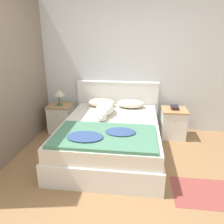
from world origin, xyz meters
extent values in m
plane|color=#997047|center=(0.00, 0.00, 0.00)|extent=(16.00, 16.00, 0.00)
cube|color=silver|center=(0.00, 2.13, 1.27)|extent=(9.00, 0.06, 2.55)
cube|color=gray|center=(-1.66, 1.05, 1.27)|extent=(0.06, 3.10, 2.55)
cube|color=white|center=(-0.14, 1.01, 0.16)|extent=(1.55, 2.06, 0.32)
cube|color=silver|center=(-0.14, 1.01, 0.43)|extent=(1.49, 2.00, 0.21)
cube|color=white|center=(-0.14, 2.06, 0.48)|extent=(1.63, 0.04, 0.96)
cylinder|color=white|center=(-0.14, 2.06, 0.96)|extent=(1.63, 0.06, 0.06)
cube|color=white|center=(-1.23, 1.75, 0.26)|extent=(0.43, 0.43, 0.52)
cube|color=tan|center=(-1.23, 1.75, 0.54)|extent=(0.46, 0.45, 0.03)
sphere|color=tan|center=(-1.23, 1.52, 0.41)|extent=(0.02, 0.02, 0.02)
cube|color=white|center=(0.96, 1.75, 0.26)|extent=(0.43, 0.43, 0.52)
cube|color=tan|center=(0.96, 1.75, 0.54)|extent=(0.46, 0.45, 0.03)
sphere|color=tan|center=(0.96, 1.52, 0.41)|extent=(0.02, 0.02, 0.02)
ellipsoid|color=beige|center=(-0.42, 1.81, 0.61)|extent=(0.52, 0.35, 0.15)
ellipsoid|color=beige|center=(0.15, 1.81, 0.61)|extent=(0.52, 0.35, 0.15)
cube|color=#4C8466|center=(-0.14, 0.45, 0.55)|extent=(1.37, 0.86, 0.04)
ellipsoid|color=#334C7F|center=(-0.38, 0.32, 0.59)|extent=(0.48, 0.34, 0.04)
ellipsoid|color=#334C7F|center=(0.07, 0.54, 0.59)|extent=(0.41, 0.30, 0.03)
ellipsoid|color=silver|center=(-0.28, 1.37, 0.64)|extent=(0.30, 0.58, 0.22)
sphere|color=silver|center=(-0.28, 1.04, 0.61)|extent=(0.17, 0.17, 0.17)
ellipsoid|color=silver|center=(-0.28, 0.97, 0.60)|extent=(0.07, 0.09, 0.07)
cone|color=silver|center=(-0.32, 1.05, 0.67)|extent=(0.05, 0.05, 0.06)
cone|color=silver|center=(-0.23, 1.05, 0.67)|extent=(0.05, 0.05, 0.06)
ellipsoid|color=silver|center=(-0.23, 1.62, 0.58)|extent=(0.18, 0.26, 0.08)
cube|color=#AD2D28|center=(0.96, 1.78, 0.56)|extent=(0.13, 0.18, 0.03)
cube|color=#232328|center=(0.96, 1.77, 0.59)|extent=(0.13, 0.21, 0.03)
cylinder|color=#336B4C|center=(-1.23, 1.73, 0.56)|extent=(0.11, 0.11, 0.02)
cylinder|color=#336B4C|center=(-1.23, 1.73, 0.66)|extent=(0.02, 0.02, 0.17)
cone|color=beige|center=(-1.23, 1.73, 0.81)|extent=(0.23, 0.23, 0.12)
cube|color=#93423D|center=(1.31, 0.14, 0.00)|extent=(1.11, 0.58, 0.00)
camera|label=1|loc=(0.30, -2.18, 1.81)|focal=35.00mm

